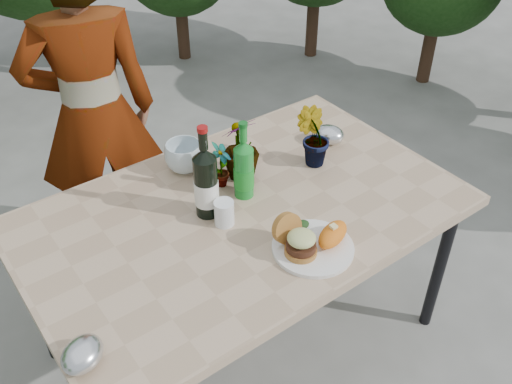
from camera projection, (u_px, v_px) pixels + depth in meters
ground at (245, 337)px, 2.57m from camera, size 80.00×80.00×0.00m
patio_table at (243, 221)px, 2.14m from camera, size 1.60×1.00×0.75m
dinner_plate at (313, 248)px, 1.93m from camera, size 0.28×0.28×0.01m
burger_stack at (298, 240)px, 1.88m from camera, size 0.11×0.16×0.11m
sweet_potato at (333, 234)px, 1.93m from camera, size 0.17×0.12×0.06m
grilled_veg at (299, 227)px, 1.98m from camera, size 0.08×0.05×0.03m
wine_bottle at (206, 183)px, 2.00m from camera, size 0.09×0.09×0.37m
sparkling_water at (244, 170)px, 2.10m from camera, size 0.08×0.08×0.32m
plastic_cup at (224, 213)px, 2.01m from camera, size 0.07×0.07×0.09m
seedling_left at (221, 165)px, 2.16m from camera, size 0.12×0.12×0.19m
seedling_mid at (313, 137)px, 2.26m from camera, size 0.17×0.17×0.25m
seedling_right at (241, 148)px, 2.19m from camera, size 0.17×0.17×0.26m
blue_bowl at (184, 157)px, 2.26m from camera, size 0.19×0.19×0.12m
foil_packet_left at (82, 354)px, 1.55m from camera, size 0.17×0.16×0.08m
foil_packet_right at (329, 134)px, 2.44m from camera, size 0.16×0.17×0.08m
person at (94, 116)px, 2.54m from camera, size 0.66×0.52×1.60m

